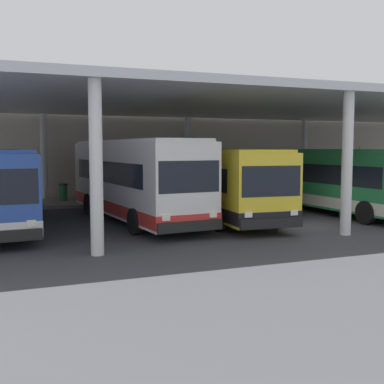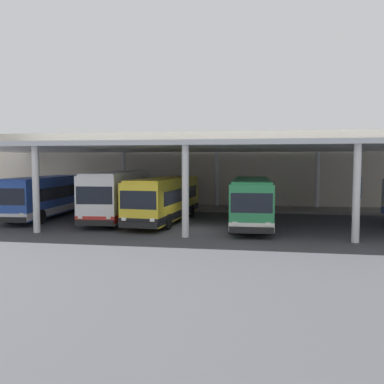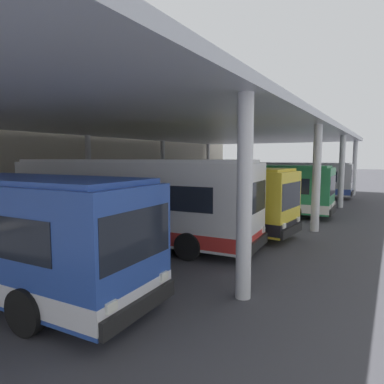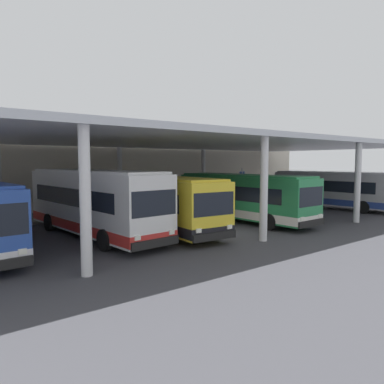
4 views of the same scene
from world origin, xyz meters
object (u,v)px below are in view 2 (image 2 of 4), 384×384
(bus_second_bay, at_px, (119,195))
(trash_bin, at_px, (127,200))
(bus_middle_bay, at_px, (165,199))
(banner_sign, at_px, (357,190))
(bus_far_bay, at_px, (251,201))
(bench_waiting, at_px, (149,201))
(bus_nearest_bay, at_px, (46,196))

(bus_second_bay, relative_size, trash_bin, 11.73)
(bus_middle_bay, relative_size, banner_sign, 3.34)
(bus_far_bay, bearing_deg, bus_middle_bay, 174.03)
(bus_far_bay, distance_m, bench_waiting, 13.60)
(bus_nearest_bay, distance_m, trash_bin, 8.92)
(bus_second_bay, height_order, bench_waiting, bus_second_bay)
(bus_far_bay, height_order, trash_bin, bus_far_bay)
(bus_middle_bay, bearing_deg, bus_nearest_bay, 175.29)
(bus_far_bay, bearing_deg, banner_sign, 44.69)
(bus_far_bay, bearing_deg, bench_waiting, 136.43)
(banner_sign, bearing_deg, bus_nearest_bay, -163.94)
(bus_middle_bay, distance_m, banner_sign, 16.69)
(bus_middle_bay, xyz_separation_m, bus_far_bay, (6.17, -0.65, 0.00))
(bus_second_bay, relative_size, bus_middle_bay, 1.08)
(bench_waiting, bearing_deg, banner_sign, -2.73)
(bus_nearest_bay, distance_m, bus_far_bay, 15.92)
(bench_waiting, xyz_separation_m, trash_bin, (-2.16, 0.07, 0.01))
(bus_nearest_bay, height_order, bus_far_bay, same)
(bus_far_bay, xyz_separation_m, banner_sign, (8.57, 8.47, 0.32))
(bus_middle_bay, bearing_deg, bus_second_bay, 167.14)
(bus_nearest_bay, xyz_separation_m, bus_second_bay, (5.91, 0.06, 0.19))
(bus_second_bay, bearing_deg, trash_bin, 104.49)
(banner_sign, bearing_deg, bus_middle_bay, -152.02)
(bus_nearest_bay, distance_m, bench_waiting, 9.99)
(bus_middle_bay, relative_size, trash_bin, 10.90)
(banner_sign, bearing_deg, trash_bin, 177.37)
(bus_far_bay, xyz_separation_m, bench_waiting, (-9.83, 9.35, -0.99))
(bus_middle_bay, height_order, bus_far_bay, same)
(bus_second_bay, bearing_deg, bus_far_bay, -8.62)
(trash_bin, distance_m, banner_sign, 20.62)
(bus_far_bay, bearing_deg, bus_nearest_bay, 174.80)
(bench_waiting, bearing_deg, bus_middle_bay, -67.21)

